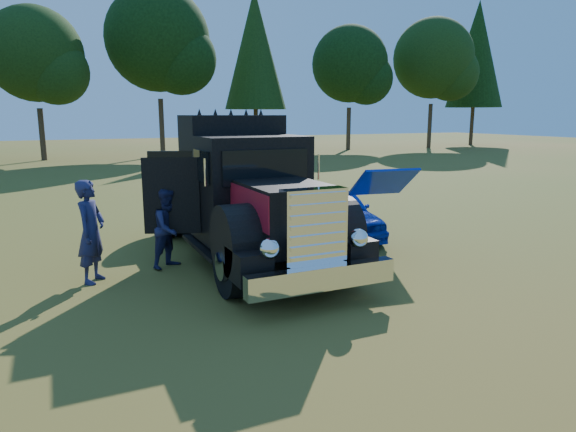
{
  "coord_description": "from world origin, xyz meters",
  "views": [
    {
      "loc": [
        -3.63,
        -8.6,
        3.01
      ],
      "look_at": [
        0.56,
        0.47,
        1.03
      ],
      "focal_mm": 32.0,
      "sensor_mm": 36.0,
      "label": 1
    }
  ],
  "objects_px": {
    "hotrod_coupe": "(336,211)",
    "spectator_far": "(169,228)",
    "diamond_t_truck": "(246,199)",
    "spectator_near": "(91,232)"
  },
  "relations": [
    {
      "from": "hotrod_coupe",
      "to": "spectator_far",
      "type": "bearing_deg",
      "value": -167.52
    },
    {
      "from": "spectator_far",
      "to": "spectator_near",
      "type": "bearing_deg",
      "value": 161.24
    },
    {
      "from": "spectator_far",
      "to": "diamond_t_truck",
      "type": "bearing_deg",
      "value": -34.63
    },
    {
      "from": "diamond_t_truck",
      "to": "spectator_far",
      "type": "distance_m",
      "value": 1.67
    },
    {
      "from": "diamond_t_truck",
      "to": "spectator_near",
      "type": "bearing_deg",
      "value": -175.1
    },
    {
      "from": "hotrod_coupe",
      "to": "spectator_near",
      "type": "distance_m",
      "value": 5.99
    },
    {
      "from": "hotrod_coupe",
      "to": "spectator_far",
      "type": "xyz_separation_m",
      "value": [
        -4.36,
        -0.97,
        0.17
      ]
    },
    {
      "from": "hotrod_coupe",
      "to": "spectator_far",
      "type": "relative_size",
      "value": 2.58
    },
    {
      "from": "spectator_far",
      "to": "hotrod_coupe",
      "type": "bearing_deg",
      "value": -19.31
    },
    {
      "from": "diamond_t_truck",
      "to": "spectator_far",
      "type": "bearing_deg",
      "value": 177.17
    }
  ]
}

